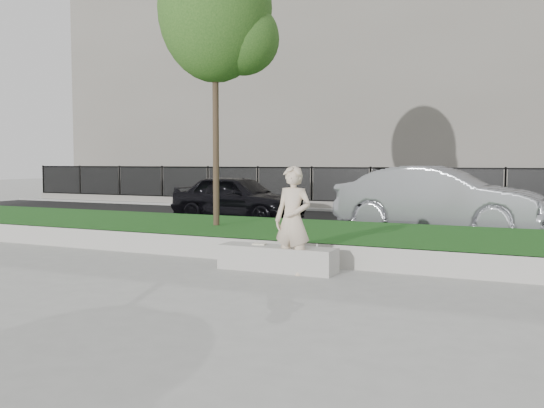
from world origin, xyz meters
The scene contains 13 objects.
ground centered at (0.00, 0.00, 0.00)m, with size 90.00×90.00×0.00m, color gray.
grass_bank centered at (0.00, 3.00, 0.20)m, with size 34.00×4.00×0.40m, color black.
grass_kerb centered at (0.00, 1.04, 0.20)m, with size 34.00×0.08×0.40m, color #ACAAA1.
street centered at (0.00, 8.50, 0.02)m, with size 34.00×7.00×0.04m, color black.
far_pavement centered at (0.00, 13.00, 0.06)m, with size 34.00×3.00×0.12m, color gray.
iron_fence centered at (0.00, 12.00, 0.54)m, with size 32.00×0.30×1.50m.
building_facade centered at (0.00, 20.00, 5.00)m, with size 34.00×10.00×10.00m, color slate.
stone_bench centered at (1.22, 0.40, 0.20)m, with size 1.98×0.49×0.40m, color #ACAAA1.
man centered at (1.57, 0.25, 0.86)m, with size 0.63×0.41×1.72m, color beige.
book centered at (0.88, 0.44, 0.42)m, with size 0.21×0.16×0.02m, color silver.
young_tree centered at (-1.31, 2.92, 4.96)m, with size 2.56×2.45×6.27m.
car_dark centered at (-3.15, 7.04, 0.73)m, with size 1.63×4.05×1.38m, color black.
car_silver centered at (2.68, 6.75, 0.86)m, with size 1.74×4.98×1.64m, color gray.
Camera 1 is at (5.36, -8.49, 1.78)m, focal length 40.00 mm.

